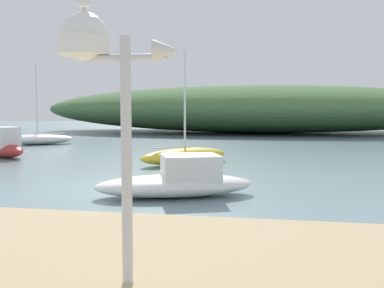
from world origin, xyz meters
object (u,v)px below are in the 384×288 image
Objects in this scene: seagull_on_radar at (83,1)px; motorboat_far_right at (179,181)px; mast_structure at (96,58)px; sailboat_outer_mooring at (38,139)px; motorboat_mid_channel at (4,146)px; sailboat_off_point at (185,156)px.

motorboat_far_right is (-0.20, 5.96, -2.97)m from seagull_on_radar.
sailboat_outer_mooring is at bearing 121.18° from mast_structure.
motorboat_mid_channel is at bearing 142.51° from motorboat_far_right.
sailboat_outer_mooring is at bearing 129.98° from motorboat_far_right.
seagull_on_radar is 0.05× the size of sailboat_outer_mooring.
mast_structure reaches higher than motorboat_far_right.
motorboat_far_right is (-0.34, 5.95, -2.35)m from mast_structure.
sailboat_off_point is at bearing -7.45° from motorboat_mid_channel.
mast_structure is 12.83× the size of seagull_on_radar.
motorboat_mid_channel is (-9.76, 13.29, -2.86)m from seagull_on_radar.
motorboat_mid_channel is 6.93m from sailboat_outer_mooring.
motorboat_far_right is (11.68, -13.93, 0.05)m from sailboat_outer_mooring.
mast_structure is 0.72× the size of motorboat_far_right.
motorboat_mid_channel is at bearing -72.17° from sailboat_outer_mooring.
mast_structure is 16.72m from motorboat_mid_channel.
sailboat_outer_mooring is (-12.03, 19.88, -2.40)m from mast_structure.
sailboat_outer_mooring is 13.10m from sailboat_off_point.
motorboat_mid_channel is 8.55m from sailboat_off_point.
motorboat_far_right is (1.09, -6.23, 0.04)m from sailboat_off_point.
motorboat_mid_channel is (-9.91, 13.28, -2.24)m from mast_structure.
motorboat_mid_channel is 12.05m from motorboat_far_right.
seagull_on_radar is 16.74m from motorboat_mid_channel.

